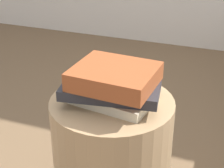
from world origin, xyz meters
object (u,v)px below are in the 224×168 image
at_px(book_cream, 114,97).
at_px(book_rust, 115,76).
at_px(side_table, 112,168).
at_px(book_charcoal, 111,89).

distance_m(book_cream, book_rust, 0.08).
relative_size(side_table, book_rust, 2.21).
bearing_deg(book_cream, book_rust, -58.33).
bearing_deg(book_cream, book_charcoal, -113.70).
bearing_deg(book_charcoal, book_rust, -13.39).
relative_size(side_table, book_cream, 2.23).
bearing_deg(book_rust, book_charcoal, 179.04).
height_order(side_table, book_charcoal, book_charcoal).
bearing_deg(book_cream, side_table, -138.65).
xyz_separation_m(side_table, book_charcoal, (-0.00, -0.01, 0.31)).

